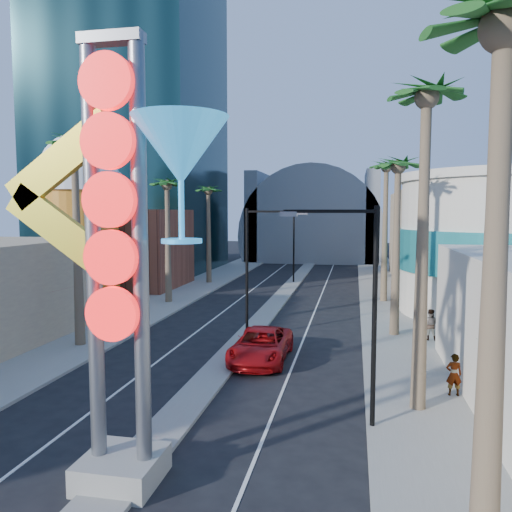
{
  "coord_description": "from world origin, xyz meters",
  "views": [
    {
      "loc": [
        6.47,
        -9.75,
        7.78
      ],
      "look_at": [
        0.41,
        20.84,
        5.01
      ],
      "focal_mm": 35.0,
      "sensor_mm": 36.0,
      "label": 1
    }
  ],
  "objects": [
    {
      "name": "streetlight_0",
      "position": [
        0.55,
        20.0,
        4.88
      ],
      "size": [
        3.79,
        0.25,
        8.0
      ],
      "color": "black",
      "rests_on": "ground"
    },
    {
      "name": "palm_7",
      "position": [
        9.0,
        34.0,
        10.82
      ],
      "size": [
        2.4,
        2.4,
        12.7
      ],
      "color": "brown",
      "rests_on": "ground"
    },
    {
      "name": "pedestrian_a",
      "position": [
        10.62,
        11.66,
        1.04
      ],
      "size": [
        0.68,
        0.48,
        1.77
      ],
      "primitive_type": "imported",
      "rotation": [
        0.0,
        0.0,
        3.23
      ],
      "color": "gray",
      "rests_on": "sidewalk_east"
    },
    {
      "name": "canopy",
      "position": [
        0.0,
        72.0,
        4.31
      ],
      "size": [
        22.0,
        16.0,
        22.0
      ],
      "color": "slate",
      "rests_on": "ground"
    },
    {
      "name": "pedestrian_b",
      "position": [
        10.97,
        20.92,
        1.08
      ],
      "size": [
        1.02,
        0.86,
        1.86
      ],
      "primitive_type": "imported",
      "rotation": [
        0.0,
        0.0,
        2.95
      ],
      "color": "gray",
      "rests_on": "sidewalk_east"
    },
    {
      "name": "streetlight_1",
      "position": [
        -0.55,
        44.0,
        4.88
      ],
      "size": [
        3.79,
        0.25,
        8.0
      ],
      "color": "black",
      "rests_on": "ground"
    },
    {
      "name": "neon_sign",
      "position": [
        0.82,
        2.96,
        7.31
      ],
      "size": [
        6.53,
        2.6,
        12.55
      ],
      "color": "gray",
      "rests_on": "ground"
    },
    {
      "name": "median",
      "position": [
        0.0,
        38.0,
        0.07
      ],
      "size": [
        1.6,
        84.0,
        0.15
      ],
      "primitive_type": "cube",
      "color": "gray",
      "rests_on": "ground"
    },
    {
      "name": "palm_6",
      "position": [
        9.0,
        22.0,
        9.93
      ],
      "size": [
        2.4,
        2.4,
        11.7
      ],
      "color": "brown",
      "rests_on": "ground"
    },
    {
      "name": "filler_east",
      "position": [
        16.0,
        48.0,
        5.0
      ],
      "size": [
        10.0,
        20.0,
        10.0
      ],
      "primitive_type": "cube",
      "color": "tan",
      "rests_on": "ground"
    },
    {
      "name": "palm_3",
      "position": [
        -9.0,
        42.0,
        9.48
      ],
      "size": [
        2.4,
        2.4,
        11.2
      ],
      "color": "brown",
      "rests_on": "ground"
    },
    {
      "name": "palm_4",
      "position": [
        9.0,
        0.0,
        10.38
      ],
      "size": [
        2.4,
        2.4,
        12.2
      ],
      "color": "brown",
      "rests_on": "ground"
    },
    {
      "name": "hotel_tower",
      "position": [
        -22.0,
        52.0,
        25.0
      ],
      "size": [
        20.0,
        20.0,
        50.0
      ],
      "primitive_type": "cube",
      "color": "black",
      "rests_on": "ground"
    },
    {
      "name": "palm_1",
      "position": [
        -9.0,
        16.0,
        10.82
      ],
      "size": [
        2.4,
        2.4,
        12.7
      ],
      "color": "brown",
      "rests_on": "ground"
    },
    {
      "name": "red_pickup",
      "position": [
        1.77,
        15.32,
        0.83
      ],
      "size": [
        2.78,
        5.99,
        1.66
      ],
      "primitive_type": "imported",
      "rotation": [
        0.0,
        0.0,
        -0.0
      ],
      "color": "#AA0D10",
      "rests_on": "ground"
    },
    {
      "name": "beer_mug",
      "position": [
        -17.0,
        30.0,
        7.84
      ],
      "size": [
        7.0,
        7.0,
        14.5
      ],
      "color": "#B76918",
      "rests_on": "ground"
    },
    {
      "name": "sidewalk_east",
      "position": [
        9.5,
        35.0,
        0.07
      ],
      "size": [
        5.0,
        100.0,
        0.15
      ],
      "primitive_type": "cube",
      "color": "gray",
      "rests_on": "ground"
    },
    {
      "name": "palm_2",
      "position": [
        -9.0,
        30.0,
        9.48
      ],
      "size": [
        2.4,
        2.4,
        11.2
      ],
      "color": "brown",
      "rests_on": "ground"
    },
    {
      "name": "streetlight_2",
      "position": [
        6.72,
        8.0,
        4.83
      ],
      "size": [
        3.45,
        0.25,
        8.0
      ],
      "color": "black",
      "rests_on": "ground"
    },
    {
      "name": "sidewalk_west",
      "position": [
        -9.5,
        35.0,
        0.07
      ],
      "size": [
        5.0,
        100.0,
        0.15
      ],
      "primitive_type": "cube",
      "color": "gray",
      "rests_on": "ground"
    },
    {
      "name": "brick_filler_west",
      "position": [
        -16.0,
        38.0,
        4.0
      ],
      "size": [
        10.0,
        10.0,
        8.0
      ],
      "primitive_type": "cube",
      "color": "brown",
      "rests_on": "ground"
    },
    {
      "name": "palm_5",
      "position": [
        9.0,
        10.0,
        11.27
      ],
      "size": [
        2.4,
        2.4,
        13.2
      ],
      "color": "brown",
      "rests_on": "ground"
    }
  ]
}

